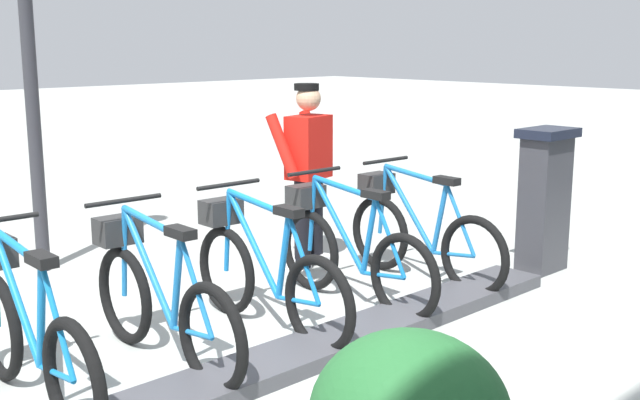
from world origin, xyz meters
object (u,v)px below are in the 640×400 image
payment_kiosk (544,198)px  bike_docked_1 (348,250)px  bike_docked_0 (418,232)px  bike_docked_3 (158,298)px  bike_docked_2 (263,271)px  worker_near_rack (308,168)px  bike_docked_4 (26,332)px

payment_kiosk → bike_docked_1: payment_kiosk is taller
bike_docked_0 → bike_docked_3: 2.57m
bike_docked_0 → bike_docked_2: same height
payment_kiosk → worker_near_rack: bearing=43.0°
bike_docked_1 → worker_near_rack: worker_near_rack is taller
bike_docked_1 → worker_near_rack: bearing=-26.0°
bike_docked_0 → bike_docked_3: (0.00, 2.57, 0.00)m
payment_kiosk → bike_docked_3: bearing=81.0°
payment_kiosk → bike_docked_1: size_ratio=0.74×
bike_docked_1 → bike_docked_3: (0.00, 1.71, 0.00)m
worker_near_rack → bike_docked_4: bearing=107.6°
bike_docked_0 → worker_near_rack: bearing=21.9°
bike_docked_1 → bike_docked_0: bearing=-90.0°
bike_docked_2 → bike_docked_3: same height
worker_near_rack → bike_docked_1: bearing=154.0°
payment_kiosk → worker_near_rack: (1.53, 1.43, 0.24)m
bike_docked_4 → worker_near_rack: size_ratio=1.04×
worker_near_rack → bike_docked_0: bearing=-158.1°
bike_docked_0 → bike_docked_1: (0.00, 0.86, 0.00)m
payment_kiosk → bike_docked_4: payment_kiosk is taller
worker_near_rack → bike_docked_3: bearing=113.8°
worker_near_rack → payment_kiosk: bearing=-137.0°
worker_near_rack → bike_docked_2: bearing=126.0°
bike_docked_0 → bike_docked_4: (0.00, 3.43, 0.00)m
bike_docked_0 → bike_docked_1: 0.86m
bike_docked_1 → bike_docked_3: bearing=90.0°
payment_kiosk → bike_docked_1: (0.57, 1.90, -0.24)m
bike_docked_0 → worker_near_rack: size_ratio=1.04×
bike_docked_2 → bike_docked_4: bearing=90.0°
bike_docked_1 → bike_docked_4: (0.00, 2.57, 0.00)m
bike_docked_0 → bike_docked_2: (0.00, 1.71, 0.00)m
bike_docked_3 → worker_near_rack: size_ratio=1.04×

